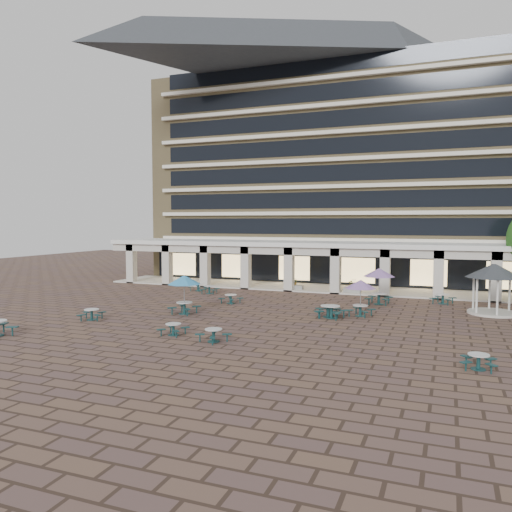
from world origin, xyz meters
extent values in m
plane|color=brown|center=(0.00, 0.00, 0.00)|extent=(120.00, 120.00, 0.00)
cube|color=#988256|center=(0.00, 25.50, 11.00)|extent=(40.00, 15.00, 22.00)
cube|color=silver|center=(0.00, 17.75, 4.50)|extent=(36.80, 0.50, 0.35)
cube|color=black|center=(0.00, 17.98, 5.80)|extent=(35.20, 0.05, 1.60)
cube|color=silver|center=(0.00, 17.75, 7.10)|extent=(36.80, 0.50, 0.35)
cube|color=black|center=(0.00, 17.98, 8.40)|extent=(35.20, 0.05, 1.60)
cube|color=silver|center=(0.00, 17.75, 9.70)|extent=(36.80, 0.50, 0.35)
cube|color=black|center=(0.00, 17.98, 11.00)|extent=(35.20, 0.05, 1.60)
cube|color=silver|center=(0.00, 17.75, 12.30)|extent=(36.80, 0.50, 0.35)
cube|color=black|center=(0.00, 17.98, 13.60)|extent=(35.20, 0.05, 1.60)
cube|color=silver|center=(0.00, 17.75, 14.90)|extent=(36.80, 0.50, 0.35)
cube|color=black|center=(0.00, 17.98, 16.20)|extent=(35.20, 0.05, 1.60)
cube|color=silver|center=(0.00, 17.75, 17.50)|extent=(36.80, 0.50, 0.35)
cube|color=black|center=(0.00, 17.98, 18.80)|extent=(35.20, 0.05, 1.60)
cube|color=silver|center=(0.00, 17.75, 20.10)|extent=(36.80, 0.50, 0.35)
cube|color=black|center=(0.00, 17.98, 21.40)|extent=(35.20, 0.05, 1.60)
cube|color=white|center=(0.00, 15.00, 4.20)|extent=(42.00, 6.60, 0.40)
cube|color=beige|center=(0.00, 12.15, 3.75)|extent=(42.00, 0.30, 0.90)
cube|color=black|center=(0.00, 17.70, 1.80)|extent=(38.00, 0.15, 3.20)
cube|color=beige|center=(0.00, 15.00, 0.06)|extent=(42.00, 6.00, 0.12)
cube|color=beige|center=(-19.00, 12.40, 2.00)|extent=(0.80, 0.80, 4.00)
cube|color=beige|center=(-14.78, 12.40, 2.00)|extent=(0.80, 0.80, 4.00)
cube|color=beige|center=(-10.56, 12.40, 2.00)|extent=(0.80, 0.80, 4.00)
cube|color=beige|center=(-6.33, 12.40, 2.00)|extent=(0.80, 0.80, 4.00)
cube|color=beige|center=(-2.11, 12.40, 2.00)|extent=(0.80, 0.80, 4.00)
cube|color=beige|center=(2.11, 12.40, 2.00)|extent=(0.80, 0.80, 4.00)
cube|color=beige|center=(6.33, 12.40, 2.00)|extent=(0.80, 0.80, 4.00)
cube|color=beige|center=(10.56, 12.40, 2.00)|extent=(0.80, 0.80, 4.00)
cube|color=beige|center=(14.78, 12.40, 2.00)|extent=(0.80, 0.80, 4.00)
cube|color=#FFD88C|center=(-16.00, 17.55, 1.60)|extent=(3.20, 0.08, 2.40)
cube|color=#FFD88C|center=(-9.60, 17.55, 1.60)|extent=(3.20, 0.08, 2.40)
cube|color=#FFD88C|center=(-3.20, 17.55, 1.60)|extent=(3.20, 0.08, 2.40)
cube|color=#FFD88C|center=(3.20, 17.55, 1.60)|extent=(3.20, 0.08, 2.40)
cube|color=#FFD88C|center=(9.60, 17.55, 1.60)|extent=(3.20, 0.08, 2.40)
cube|color=#FFD88C|center=(16.00, 17.55, 1.60)|extent=(3.20, 0.08, 2.40)
cube|color=#143D3D|center=(-11.05, -9.97, 0.50)|extent=(0.69, 0.54, 0.06)
cylinder|color=#143D3D|center=(-11.05, -9.97, 0.24)|extent=(0.09, 0.09, 0.47)
cube|color=#143D3D|center=(-12.20, -9.52, 0.50)|extent=(0.54, 0.69, 0.06)
cylinder|color=#143D3D|center=(-12.20, -9.52, 0.24)|extent=(0.09, 0.09, 0.47)
cylinder|color=#143D3D|center=(-2.84, -6.64, 0.02)|extent=(0.61, 0.61, 0.03)
cylinder|color=#143D3D|center=(-2.84, -6.64, 0.29)|extent=(0.16, 0.16, 0.57)
cylinder|color=silver|center=(-2.84, -6.64, 0.63)|extent=(0.87, 0.87, 0.04)
cube|color=#143D3D|center=(-2.35, -6.17, 0.38)|extent=(0.51, 0.51, 0.04)
cylinder|color=#143D3D|center=(-2.35, -6.17, 0.18)|extent=(0.07, 0.07, 0.36)
cube|color=#143D3D|center=(-3.31, -6.15, 0.38)|extent=(0.51, 0.51, 0.04)
cylinder|color=#143D3D|center=(-3.31, -6.15, 0.18)|extent=(0.07, 0.07, 0.36)
cube|color=#143D3D|center=(-3.33, -7.10, 0.38)|extent=(0.51, 0.51, 0.04)
cylinder|color=#143D3D|center=(-3.33, -7.10, 0.18)|extent=(0.07, 0.07, 0.36)
cube|color=#143D3D|center=(-2.37, -7.12, 0.38)|extent=(0.51, 0.51, 0.04)
cylinder|color=#143D3D|center=(-2.37, -7.12, 0.18)|extent=(0.07, 0.07, 0.36)
cylinder|color=#143D3D|center=(-0.10, -7.19, 0.02)|extent=(0.64, 0.64, 0.04)
cylinder|color=#143D3D|center=(-0.10, -7.19, 0.30)|extent=(0.16, 0.16, 0.60)
cylinder|color=silver|center=(-0.10, -7.19, 0.67)|extent=(0.91, 0.91, 0.05)
cube|color=#143D3D|center=(0.56, -6.92, 0.40)|extent=(0.56, 0.43, 0.05)
cylinder|color=#143D3D|center=(0.56, -6.92, 0.19)|extent=(0.07, 0.07, 0.38)
cube|color=#143D3D|center=(-0.36, -6.53, 0.40)|extent=(0.43, 0.56, 0.05)
cylinder|color=#143D3D|center=(-0.36, -6.53, 0.19)|extent=(0.07, 0.07, 0.38)
cube|color=#143D3D|center=(-0.75, -7.46, 0.40)|extent=(0.56, 0.43, 0.05)
cylinder|color=#143D3D|center=(-0.75, -7.46, 0.19)|extent=(0.07, 0.07, 0.38)
cube|color=#143D3D|center=(0.17, -7.85, 0.40)|extent=(0.43, 0.56, 0.05)
cylinder|color=#143D3D|center=(0.17, -7.85, 0.19)|extent=(0.07, 0.07, 0.38)
cylinder|color=#143D3D|center=(12.59, -7.51, 0.02)|extent=(0.62, 0.62, 0.04)
cylinder|color=#143D3D|center=(12.59, -7.51, 0.29)|extent=(0.16, 0.16, 0.58)
cylinder|color=silver|center=(12.59, -7.51, 0.64)|extent=(0.88, 0.88, 0.04)
cube|color=#143D3D|center=(13.10, -7.04, 0.39)|extent=(0.52, 0.51, 0.04)
cylinder|color=#143D3D|center=(13.10, -7.04, 0.19)|extent=(0.07, 0.07, 0.37)
cube|color=#143D3D|center=(12.13, -7.00, 0.39)|extent=(0.51, 0.52, 0.04)
cylinder|color=#143D3D|center=(12.13, -7.00, 0.19)|extent=(0.07, 0.07, 0.37)
cube|color=#143D3D|center=(12.09, -7.97, 0.39)|extent=(0.52, 0.51, 0.04)
cylinder|color=#143D3D|center=(12.09, -7.97, 0.19)|extent=(0.07, 0.07, 0.37)
cube|color=#143D3D|center=(13.06, -8.01, 0.39)|extent=(0.51, 0.52, 0.04)
cylinder|color=#143D3D|center=(13.06, -8.01, 0.19)|extent=(0.07, 0.07, 0.37)
cylinder|color=#143D3D|center=(-5.41, -0.83, 0.02)|extent=(0.76, 0.76, 0.04)
cylinder|color=#143D3D|center=(-5.41, -0.83, 0.36)|extent=(0.20, 0.20, 0.72)
cylinder|color=silver|center=(-5.41, -0.83, 0.79)|extent=(1.09, 1.09, 0.05)
cube|color=#143D3D|center=(-4.78, -0.27, 0.48)|extent=(0.65, 0.63, 0.05)
cylinder|color=#143D3D|center=(-4.78, -0.27, 0.23)|extent=(0.09, 0.09, 0.46)
cube|color=#143D3D|center=(-5.98, -0.20, 0.48)|extent=(0.63, 0.65, 0.05)
cylinder|color=#143D3D|center=(-5.98, -0.20, 0.23)|extent=(0.09, 0.09, 0.46)
cube|color=#143D3D|center=(-6.05, -1.40, 0.48)|extent=(0.65, 0.63, 0.05)
cylinder|color=#143D3D|center=(-6.05, -1.40, 0.23)|extent=(0.09, 0.09, 0.46)
cube|color=#143D3D|center=(-4.85, -1.47, 0.48)|extent=(0.63, 0.65, 0.05)
cylinder|color=#143D3D|center=(-4.85, -1.47, 0.23)|extent=(0.09, 0.09, 0.46)
cylinder|color=gray|center=(-5.41, -0.83, 1.31)|extent=(0.05, 0.05, 2.61)
cone|color=#3389C2|center=(-5.41, -0.83, 2.34)|extent=(2.28, 2.28, 0.60)
cylinder|color=#143D3D|center=(-9.95, -4.77, 0.02)|extent=(0.64, 0.64, 0.04)
cylinder|color=#143D3D|center=(-9.95, -4.77, 0.30)|extent=(0.17, 0.17, 0.61)
cylinder|color=silver|center=(-9.95, -4.77, 0.67)|extent=(0.92, 0.92, 0.05)
cube|color=#143D3D|center=(-9.67, -4.11, 0.41)|extent=(0.44, 0.57, 0.05)
cylinder|color=#143D3D|center=(-9.67, -4.11, 0.19)|extent=(0.07, 0.07, 0.39)
cube|color=#143D3D|center=(-10.61, -4.49, 0.41)|extent=(0.57, 0.44, 0.05)
cylinder|color=#143D3D|center=(-10.61, -4.49, 0.19)|extent=(0.07, 0.07, 0.39)
cube|color=#143D3D|center=(-10.23, -5.43, 0.41)|extent=(0.44, 0.57, 0.05)
cylinder|color=#143D3D|center=(-10.23, -5.43, 0.19)|extent=(0.07, 0.07, 0.39)
cube|color=#143D3D|center=(-9.29, -5.05, 0.41)|extent=(0.57, 0.44, 0.05)
cylinder|color=#143D3D|center=(-9.29, -5.05, 0.19)|extent=(0.07, 0.07, 0.39)
cylinder|color=#143D3D|center=(5.90, 2.70, 0.02)|extent=(0.70, 0.70, 0.04)
cylinder|color=#143D3D|center=(5.90, 2.70, 0.33)|extent=(0.18, 0.18, 0.66)
cylinder|color=silver|center=(5.90, 2.70, 0.73)|extent=(1.00, 1.00, 0.05)
cube|color=#143D3D|center=(6.57, 3.10, 0.44)|extent=(0.61, 0.52, 0.05)
cylinder|color=#143D3D|center=(6.57, 3.10, 0.21)|extent=(0.08, 0.08, 0.42)
cube|color=#143D3D|center=(5.50, 3.37, 0.44)|extent=(0.52, 0.61, 0.05)
cylinder|color=#143D3D|center=(5.50, 3.37, 0.21)|extent=(0.08, 0.08, 0.42)
cube|color=#143D3D|center=(5.23, 2.30, 0.44)|extent=(0.61, 0.52, 0.05)
cylinder|color=#143D3D|center=(5.23, 2.30, 0.21)|extent=(0.08, 0.08, 0.42)
cube|color=#143D3D|center=(6.29, 2.03, 0.44)|extent=(0.52, 0.61, 0.05)
cylinder|color=#143D3D|center=(6.29, 2.03, 0.21)|extent=(0.08, 0.08, 0.42)
cylinder|color=gray|center=(5.90, 2.70, 1.20)|extent=(0.05, 0.05, 2.39)
cone|color=#9368B0|center=(5.90, 2.70, 2.14)|extent=(2.09, 2.09, 0.55)
cylinder|color=#143D3D|center=(4.25, 1.36, 0.02)|extent=(0.76, 0.76, 0.04)
cylinder|color=#143D3D|center=(4.25, 1.36, 0.36)|extent=(0.20, 0.20, 0.72)
cylinder|color=silver|center=(4.25, 1.36, 0.80)|extent=(1.09, 1.09, 0.05)
cube|color=#143D3D|center=(4.97, 1.81, 0.48)|extent=(0.67, 0.58, 0.05)
cylinder|color=#143D3D|center=(4.97, 1.81, 0.23)|extent=(0.09, 0.09, 0.46)
cube|color=#143D3D|center=(3.80, 2.08, 0.48)|extent=(0.58, 0.67, 0.05)
cylinder|color=#143D3D|center=(3.80, 2.08, 0.23)|extent=(0.09, 0.09, 0.46)
cube|color=#143D3D|center=(3.53, 0.90, 0.48)|extent=(0.67, 0.58, 0.05)
cylinder|color=#143D3D|center=(3.53, 0.90, 0.23)|extent=(0.09, 0.09, 0.46)
cube|color=#143D3D|center=(4.70, 0.64, 0.48)|extent=(0.58, 0.67, 0.05)
cylinder|color=#143D3D|center=(4.70, 0.64, 0.23)|extent=(0.09, 0.09, 0.46)
cylinder|color=#143D3D|center=(-8.12, 8.36, 0.02)|extent=(0.64, 0.64, 0.04)
cylinder|color=#143D3D|center=(-8.12, 8.36, 0.30)|extent=(0.17, 0.17, 0.61)
cylinder|color=silver|center=(-8.12, 8.36, 0.67)|extent=(0.92, 0.92, 0.05)
cube|color=#143D3D|center=(-7.69, 8.93, 0.40)|extent=(0.51, 0.56, 0.05)
cylinder|color=#143D3D|center=(-7.69, 8.93, 0.19)|extent=(0.07, 0.07, 0.39)
cube|color=#143D3D|center=(-8.69, 8.80, 0.40)|extent=(0.56, 0.51, 0.05)
cylinder|color=#143D3D|center=(-8.69, 8.80, 0.19)|extent=(0.07, 0.07, 0.39)
cube|color=#143D3D|center=(-8.55, 7.79, 0.40)|extent=(0.51, 0.56, 0.05)
cylinder|color=#143D3D|center=(-8.55, 7.79, 0.19)|extent=(0.07, 0.07, 0.39)
cube|color=#143D3D|center=(-7.55, 7.93, 0.40)|extent=(0.56, 0.51, 0.05)
cylinder|color=#143D3D|center=(-7.55, 7.93, 0.19)|extent=(0.07, 0.07, 0.39)
cylinder|color=#143D3D|center=(-4.25, 4.29, 0.02)|extent=(0.64, 0.64, 0.04)
cylinder|color=#143D3D|center=(-4.25, 4.29, 0.30)|extent=(0.16, 0.16, 0.60)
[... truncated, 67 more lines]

